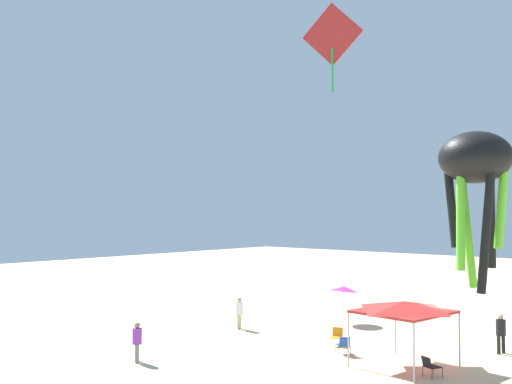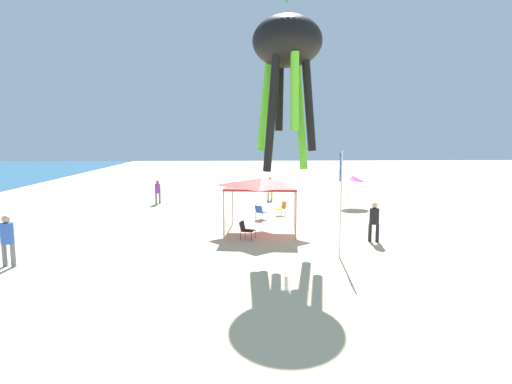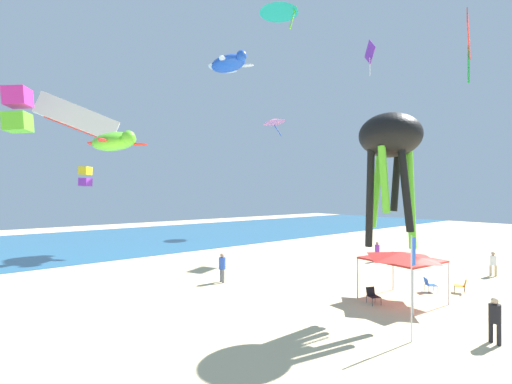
# 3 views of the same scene
# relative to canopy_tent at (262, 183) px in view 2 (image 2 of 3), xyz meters

# --- Properties ---
(ground) EXTENTS (120.00, 120.00, 0.10)m
(ground) POSITION_rel_canopy_tent_xyz_m (0.38, -2.34, -2.46)
(ground) COLOR beige
(canopy_tent) EXTENTS (3.56, 3.72, 2.66)m
(canopy_tent) POSITION_rel_canopy_tent_xyz_m (0.00, 0.00, 0.00)
(canopy_tent) COLOR #B7B7BC
(canopy_tent) RESTS_ON ground
(beach_umbrella) EXTENTS (1.78, 1.81, 2.24)m
(beach_umbrella) POSITION_rel_canopy_tent_xyz_m (7.03, -6.44, -0.47)
(beach_umbrella) COLOR silver
(beach_umbrella) RESTS_ON ground
(folding_chair_facing_ocean) EXTENTS (0.71, 0.77, 0.82)m
(folding_chair_facing_ocean) POSITION_rel_canopy_tent_xyz_m (4.20, -1.43, -1.94)
(folding_chair_facing_ocean) COLOR black
(folding_chair_facing_ocean) RESTS_ON ground
(folding_chair_near_cooler) EXTENTS (0.81, 0.80, 0.82)m
(folding_chair_near_cooler) POSITION_rel_canopy_tent_xyz_m (2.98, -0.11, -1.94)
(folding_chair_near_cooler) COLOR black
(folding_chair_near_cooler) RESTS_ON ground
(folding_chair_right_of_tent) EXTENTS (0.72, 0.78, 0.82)m
(folding_chair_right_of_tent) POSITION_rel_canopy_tent_xyz_m (-1.50, 0.82, -1.94)
(folding_chair_right_of_tent) COLOR black
(folding_chair_right_of_tent) RESTS_ON ground
(banner_flag) EXTENTS (0.36, 0.06, 4.14)m
(banner_flag) POSITION_rel_canopy_tent_xyz_m (-4.49, -2.77, 0.07)
(banner_flag) COLOR silver
(banner_flag) RESTS_ON ground
(person_watching_sky) EXTENTS (0.42, 0.46, 1.78)m
(person_watching_sky) POSITION_rel_canopy_tent_xyz_m (-2.23, -4.88, -1.37)
(person_watching_sky) COLOR black
(person_watching_sky) RESTS_ON ground
(person_near_umbrella) EXTENTS (0.45, 0.50, 1.89)m
(person_near_umbrella) POSITION_rel_canopy_tent_xyz_m (-5.17, 9.42, -1.30)
(person_near_umbrella) COLOR slate
(person_near_umbrella) RESTS_ON ground
(person_kite_handler) EXTENTS (0.40, 0.40, 1.66)m
(person_kite_handler) POSITION_rel_canopy_tent_xyz_m (8.81, 6.77, -1.44)
(person_kite_handler) COLOR slate
(person_kite_handler) RESTS_ON ground
(person_beachcomber) EXTENTS (0.40, 0.42, 1.70)m
(person_beachcomber) POSITION_rel_canopy_tent_xyz_m (10.35, -1.22, -1.41)
(person_beachcomber) COLOR #C6B28C
(person_beachcomber) RESTS_ON ground
(kite_octopus_black) EXTENTS (2.83, 2.83, 6.28)m
(kite_octopus_black) POSITION_rel_canopy_tent_xyz_m (-2.71, -0.86, 5.73)
(kite_octopus_black) COLOR black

